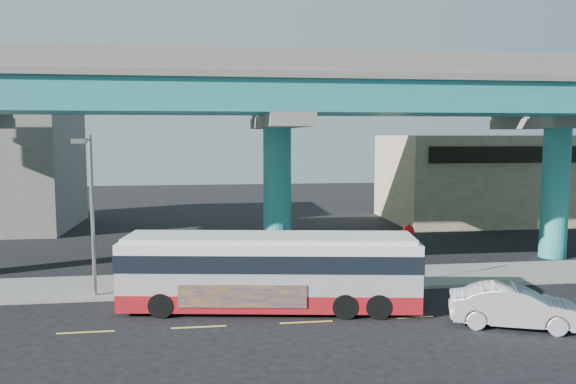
{
  "coord_description": "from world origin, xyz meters",
  "views": [
    {
      "loc": [
        -3.46,
        -20.52,
        7.01
      ],
      "look_at": [
        -0.11,
        4.0,
        4.5
      ],
      "focal_mm": 35.0,
      "sensor_mm": 36.0,
      "label": 1
    }
  ],
  "objects": [
    {
      "name": "building_beige",
      "position": [
        18.0,
        22.98,
        3.51
      ],
      "size": [
        14.0,
        10.23,
        7.0
      ],
      "color": "#C0B189",
      "rests_on": "ground"
    },
    {
      "name": "stop_sign",
      "position": [
        5.56,
        4.18,
        2.16
      ],
      "size": [
        0.75,
        0.42,
        2.76
      ],
      "rotation": [
        0.0,
        0.0,
        0.1
      ],
      "color": "gray",
      "rests_on": "sidewalk"
    },
    {
      "name": "lane_markings",
      "position": [
        -0.0,
        -0.3,
        0.01
      ],
      "size": [
        58.0,
        0.12,
        0.01
      ],
      "color": "#D8C64C",
      "rests_on": "ground"
    },
    {
      "name": "street_lamp",
      "position": [
        -8.51,
        3.47,
        4.67
      ],
      "size": [
        0.5,
        2.29,
        6.87
      ],
      "color": "gray",
      "rests_on": "sidewalk"
    },
    {
      "name": "sedan",
      "position": [
        7.5,
        -1.8,
        0.76
      ],
      "size": [
        4.7,
        5.69,
        1.52
      ],
      "primitive_type": "imported",
      "rotation": [
        0.0,
        0.0,
        1.2
      ],
      "color": "#AFB0B4",
      "rests_on": "ground"
    },
    {
      "name": "sidewalk",
      "position": [
        0.0,
        5.5,
        0.07
      ],
      "size": [
        70.0,
        4.0,
        0.15
      ],
      "primitive_type": "cube",
      "color": "gray",
      "rests_on": "ground"
    },
    {
      "name": "ground",
      "position": [
        0.0,
        0.0,
        0.0
      ],
      "size": [
        120.0,
        120.0,
        0.0
      ],
      "primitive_type": "plane",
      "color": "black",
      "rests_on": "ground"
    },
    {
      "name": "transit_bus",
      "position": [
        -1.19,
        1.45,
        1.67
      ],
      "size": [
        12.11,
        4.35,
        3.05
      ],
      "rotation": [
        0.0,
        0.0,
        -0.15
      ],
      "color": "maroon",
      "rests_on": "ground"
    },
    {
      "name": "viaduct",
      "position": [
        -0.0,
        9.11,
        9.14
      ],
      "size": [
        52.0,
        12.4,
        11.7
      ],
      "color": "#1F7770",
      "rests_on": "ground"
    }
  ]
}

